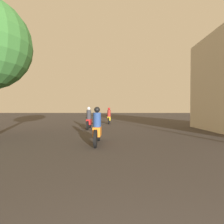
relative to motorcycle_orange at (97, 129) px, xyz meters
The scene contains 3 objects.
motorcycle_orange is the anchor object (origin of this frame).
motorcycle_red 5.49m from the motorcycle_orange, 101.83° to the left, with size 0.60×1.98×1.58m.
motorcycle_yellow 9.81m from the motorcycle_orange, 88.88° to the left, with size 0.60×2.05×1.56m.
Camera 1 is at (-0.32, -0.17, 1.45)m, focal length 28.00 mm.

